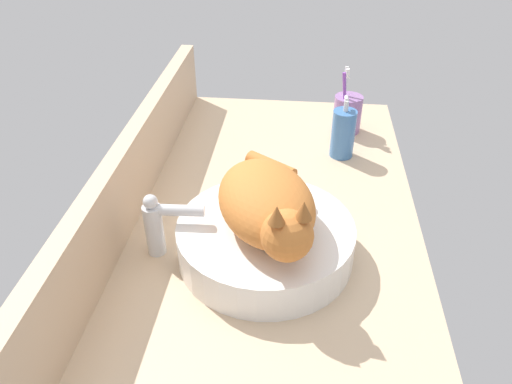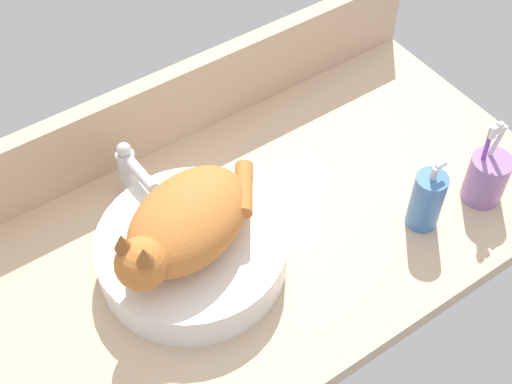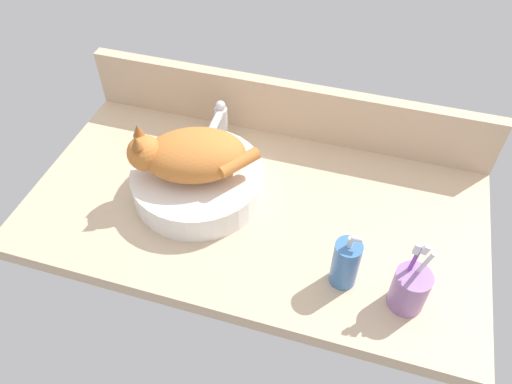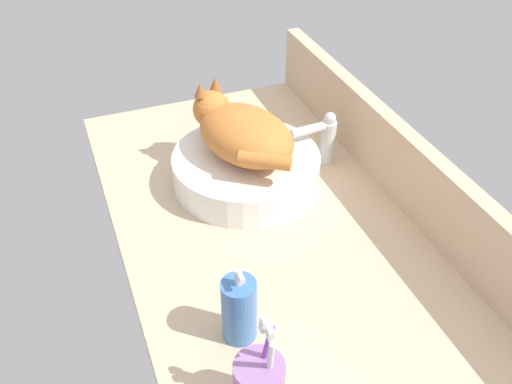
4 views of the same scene
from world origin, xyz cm
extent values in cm
cube|color=#D1B28E|center=(0.00, 0.00, -2.00)|extent=(116.22, 63.94, 4.00)
cube|color=#CCAD8C|center=(0.00, 30.17, 8.46)|extent=(116.22, 3.60, 16.92)
cylinder|color=white|center=(-15.30, -0.06, 3.75)|extent=(33.97, 33.97, 7.51)
ellipsoid|color=#CC7533|center=(-15.30, -0.06, 13.01)|extent=(29.45, 24.88, 11.00)
sphere|color=#CC7533|center=(-26.37, -4.35, 14.51)|extent=(8.80, 8.80, 8.80)
cone|color=#995726|center=(-26.51, -6.76, 19.91)|extent=(2.80, 2.80, 3.20)
cone|color=#995726|center=(-28.10, -2.66, 19.91)|extent=(2.80, 2.80, 3.20)
cylinder|color=#CC7533|center=(-4.01, 0.20, 13.51)|extent=(8.86, 10.88, 3.20)
cylinder|color=silver|center=(-16.36, 21.42, 5.50)|extent=(3.60, 3.60, 11.00)
cylinder|color=silver|center=(-16.12, 16.43, 10.40)|extent=(2.69, 10.10, 2.20)
sphere|color=silver|center=(-16.36, 21.42, 12.20)|extent=(2.80, 2.80, 2.80)
cylinder|color=#3F72B2|center=(25.51, -16.33, 6.27)|extent=(6.02, 6.02, 12.55)
cylinder|color=silver|center=(25.51, -16.33, 13.95)|extent=(1.20, 1.20, 2.80)
cylinder|color=silver|center=(26.71, -16.33, 15.35)|extent=(2.20, 1.00, 1.00)
cylinder|color=#996BA8|center=(39.58, -18.22, 5.15)|extent=(7.78, 7.78, 10.30)
cylinder|color=white|center=(39.85, -16.76, 8.90)|extent=(4.22, 1.51, 16.87)
cube|color=white|center=(39.85, -16.76, 17.40)|extent=(1.65, 0.89, 2.62)
cylinder|color=purple|center=(38.20, -17.07, 8.90)|extent=(2.52, 2.84, 17.00)
cube|color=white|center=(38.20, -17.07, 17.40)|extent=(1.43, 1.07, 2.58)
camera|label=1|loc=(-88.91, -5.62, 66.15)|focal=35.00mm
camera|label=2|loc=(-47.37, -66.76, 108.07)|focal=50.00mm
camera|label=3|loc=(24.89, -81.76, 96.03)|focal=35.00mm
camera|label=4|loc=(85.34, -36.30, 80.74)|focal=40.00mm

